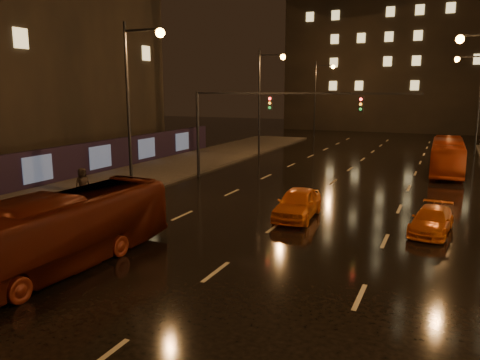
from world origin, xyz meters
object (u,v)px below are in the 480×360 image
at_px(bus_red, 59,232).
at_px(pedestrian_c, 83,184).
at_px(taxi_near, 298,203).
at_px(taxi_far, 432,220).
at_px(bus_curb, 447,156).

bearing_deg(bus_red, pedestrian_c, 130.32).
bearing_deg(taxi_near, pedestrian_c, -174.62).
height_order(bus_red, pedestrian_c, bus_red).
bearing_deg(taxi_far, bus_curb, 94.57).
relative_size(bus_red, taxi_near, 2.24).
xyz_separation_m(bus_red, taxi_far, (11.89, 10.11, -0.80)).
bearing_deg(taxi_near, bus_red, -122.59).
relative_size(taxi_near, taxi_far, 1.13).
distance_m(bus_curb, taxi_far, 17.01).
height_order(bus_curb, taxi_near, bus_curb).
distance_m(bus_red, taxi_far, 15.63).
xyz_separation_m(taxi_near, pedestrian_c, (-12.14, -1.80, 0.32)).
xyz_separation_m(bus_red, pedestrian_c, (-6.47, 8.20, -0.30)).
relative_size(bus_curb, taxi_far, 2.46).
relative_size(bus_red, pedestrian_c, 5.34).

